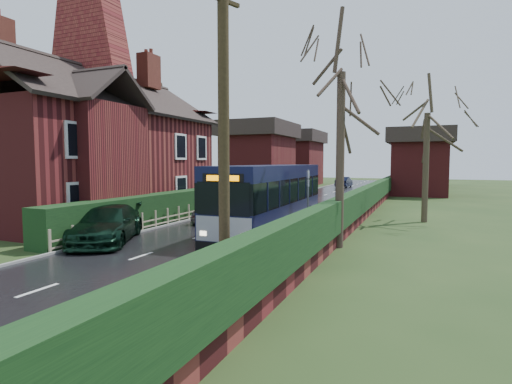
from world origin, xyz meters
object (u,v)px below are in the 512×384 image
at_px(brick_house, 94,143).
at_px(bus_stop_sign, 308,191).
at_px(telegraph_pole, 224,143).
at_px(car_green, 107,224).
at_px(bus, 270,198).
at_px(car_silver, 217,209).

distance_m(brick_house, bus_stop_sign, 12.97).
xyz_separation_m(brick_house, telegraph_pole, (13.53, -9.78, -0.69)).
bearing_deg(car_green, brick_house, 110.70).
xyz_separation_m(brick_house, bus_stop_sign, (12.73, 0.16, -2.46)).
relative_size(bus_stop_sign, telegraph_pole, 0.40).
relative_size(bus, car_silver, 2.50).
height_order(brick_house, bus, brick_house).
height_order(bus_stop_sign, telegraph_pole, telegraph_pole).
height_order(brick_house, car_silver, brick_house).
bearing_deg(car_green, bus_stop_sign, 10.81).
xyz_separation_m(bus, telegraph_pole, (2.60, -9.72, 2.15)).
height_order(brick_house, car_green, brick_house).
bearing_deg(bus_stop_sign, car_silver, 142.82).
relative_size(car_silver, car_green, 0.81).
bearing_deg(car_silver, telegraph_pole, -68.10).
relative_size(brick_house, telegraph_pole, 2.00).
relative_size(car_green, bus_stop_sign, 1.74).
bearing_deg(car_green, bus, 18.26).
height_order(brick_house, telegraph_pole, brick_house).
height_order(car_silver, car_green, car_green).
relative_size(bus, telegraph_pole, 1.41).
relative_size(brick_house, bus, 1.42).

